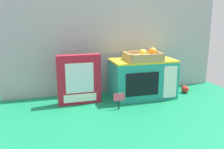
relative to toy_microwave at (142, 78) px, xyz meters
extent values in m
plane|color=#147A4C|center=(-0.14, -0.03, -0.13)|extent=(1.70, 1.70, 0.00)
cube|color=#A0A3A8|center=(-0.14, 0.20, 0.22)|extent=(1.61, 0.03, 0.71)
cube|color=teal|center=(0.00, 0.00, -0.01)|extent=(0.44, 0.24, 0.25)
cube|color=yellow|center=(0.00, 0.00, 0.13)|extent=(0.44, 0.24, 0.01)
cube|color=black|center=(-0.05, -0.12, -0.01)|extent=(0.23, 0.01, 0.15)
cube|color=white|center=(0.15, -0.12, -0.01)|extent=(0.10, 0.01, 0.21)
cube|color=tan|center=(-0.01, -0.02, 0.15)|extent=(0.23, 0.19, 0.03)
cube|color=tan|center=(-0.01, -0.11, 0.17)|extent=(0.23, 0.01, 0.02)
cube|color=tan|center=(-0.01, 0.07, 0.17)|extent=(0.23, 0.01, 0.02)
cube|color=tan|center=(-0.12, -0.02, 0.17)|extent=(0.01, 0.19, 0.02)
cube|color=tan|center=(0.10, -0.02, 0.17)|extent=(0.01, 0.19, 0.02)
ellipsoid|color=yellow|center=(-0.01, -0.02, 0.19)|extent=(0.06, 0.08, 0.05)
sphere|color=orange|center=(0.05, -0.03, 0.19)|extent=(0.06, 0.06, 0.06)
cube|color=#B2192D|center=(-0.45, -0.01, 0.03)|extent=(0.28, 0.06, 0.32)
cube|color=silver|center=(-0.45, -0.04, 0.04)|extent=(0.18, 0.00, 0.19)
cube|color=white|center=(-0.45, -0.04, -0.09)|extent=(0.21, 0.00, 0.05)
cylinder|color=black|center=(-0.23, -0.18, -0.11)|extent=(0.01, 0.01, 0.06)
cube|color=#F44C6B|center=(-0.23, -0.18, -0.06)|extent=(0.07, 0.00, 0.05)
sphere|color=red|center=(0.34, -0.01, -0.11)|extent=(0.06, 0.06, 0.06)
camera|label=1|loc=(-0.68, -1.55, 0.43)|focal=39.85mm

